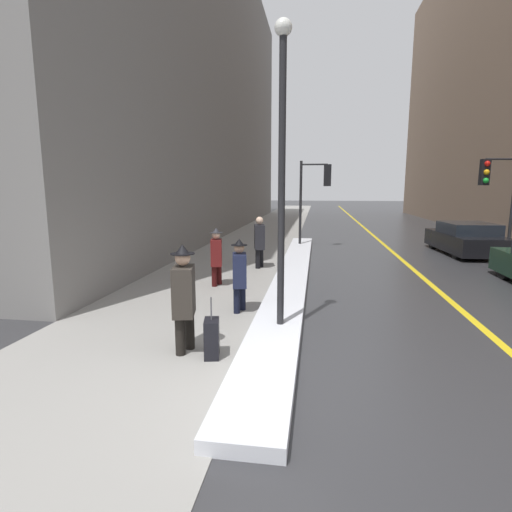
{
  "coord_description": "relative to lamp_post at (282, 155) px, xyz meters",
  "views": [
    {
      "loc": [
        0.93,
        -4.7,
        2.55
      ],
      "look_at": [
        -0.4,
        4.0,
        1.05
      ],
      "focal_mm": 28.0,
      "sensor_mm": 36.0,
      "label": 1
    }
  ],
  "objects": [
    {
      "name": "rolling_suitcase",
      "position": [
        -0.93,
        -1.2,
        -2.78
      ],
      "size": [
        0.29,
        0.4,
        0.95
      ],
      "rotation": [
        0.0,
        0.0,
        -1.36
      ],
      "color": "black",
      "rests_on": "ground"
    },
    {
      "name": "sidewalk_slab",
      "position": [
        -2.33,
        12.94,
        -3.08
      ],
      "size": [
        4.0,
        80.0,
        0.01
      ],
      "color": "gray",
      "rests_on": "ground"
    },
    {
      "name": "lamp_post",
      "position": [
        0.0,
        0.0,
        0.0
      ],
      "size": [
        0.28,
        0.28,
        5.18
      ],
      "color": "black",
      "rests_on": "ground"
    },
    {
      "name": "pedestrian_in_glasses",
      "position": [
        -1.98,
        3.24,
        -2.24
      ],
      "size": [
        0.37,
        0.52,
        1.54
      ],
      "rotation": [
        0.0,
        0.0,
        -1.36
      ],
      "color": "#340C0C",
      "rests_on": "ground"
    },
    {
      "name": "traffic_light_near",
      "position": [
        0.57,
        10.52,
        -0.42
      ],
      "size": [
        1.31,
        0.32,
        3.68
      ],
      "rotation": [
        0.0,
        0.0,
        0.03
      ],
      "color": "black",
      "rests_on": "ground"
    },
    {
      "name": "snow_bank_curb",
      "position": [
        -0.07,
        4.49,
        -3.0
      ],
      "size": [
        0.89,
        15.87,
        0.18
      ],
      "color": "silver",
      "rests_on": "ground"
    },
    {
      "name": "pedestrian_in_fedora",
      "position": [
        -1.4,
        -1.06,
        -2.15
      ],
      "size": [
        0.41,
        0.58,
        1.71
      ],
      "rotation": [
        0.0,
        0.0,
        -1.36
      ],
      "color": "black",
      "rests_on": "ground"
    },
    {
      "name": "road_centre_stripe",
      "position": [
        3.67,
        12.94,
        -3.08
      ],
      "size": [
        0.16,
        80.0,
        0.0
      ],
      "color": "gold",
      "rests_on": "ground"
    },
    {
      "name": "pedestrian_with_shoulder_bag",
      "position": [
        -1.21,
        5.79,
        -2.17
      ],
      "size": [
        0.42,
        0.77,
        1.66
      ],
      "rotation": [
        0.0,
        0.0,
        -1.36
      ],
      "color": "black",
      "rests_on": "ground"
    },
    {
      "name": "traffic_light_far",
      "position": [
        6.77,
        8.56,
        -0.41
      ],
      "size": [
        1.31,
        0.44,
        3.7
      ],
      "rotation": [
        0.0,
        0.0,
        3.3
      ],
      "color": "black",
      "rests_on": "ground"
    },
    {
      "name": "building_facade_left",
      "position": [
        -7.33,
        17.94,
        5.75
      ],
      "size": [
        6.0,
        36.0,
        17.66
      ],
      "color": "slate",
      "rests_on": "ground"
    },
    {
      "name": "pedestrian_nearside",
      "position": [
        -0.95,
        1.1,
        -2.24
      ],
      "size": [
        0.37,
        0.52,
        1.54
      ],
      "rotation": [
        0.0,
        0.0,
        -1.36
      ],
      "color": "black",
      "rests_on": "ground"
    },
    {
      "name": "parked_car_black",
      "position": [
        6.39,
        9.79,
        -2.49
      ],
      "size": [
        2.07,
        4.21,
        1.23
      ],
      "rotation": [
        0.0,
        0.0,
        1.63
      ],
      "color": "black",
      "rests_on": "ground"
    },
    {
      "name": "ground_plane",
      "position": [
        -0.33,
        -2.06,
        -3.08
      ],
      "size": [
        160.0,
        160.0,
        0.0
      ],
      "primitive_type": "plane",
      "color": "#2D2D30"
    }
  ]
}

